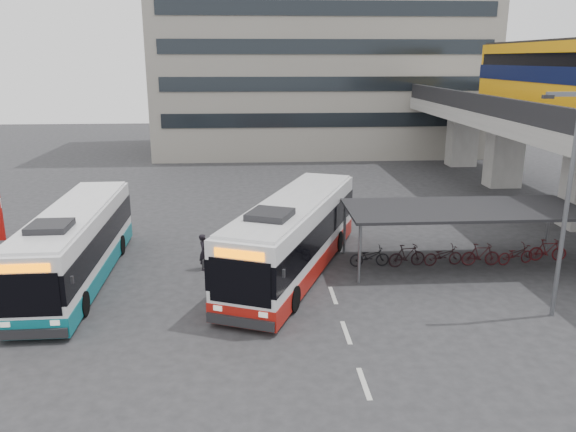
{
  "coord_description": "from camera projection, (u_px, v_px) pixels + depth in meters",
  "views": [
    {
      "loc": [
        -0.49,
        -19.47,
        8.64
      ],
      "look_at": [
        1.06,
        4.12,
        2.0
      ],
      "focal_mm": 35.0,
      "sensor_mm": 36.0,
      "label": 1
    }
  ],
  "objects": [
    {
      "name": "lamp_post",
      "position": [
        565.0,
        194.0,
        18.39
      ],
      "size": [
        1.35,
        0.17,
        7.67
      ],
      "rotation": [
        0.0,
        0.0,
        0.01
      ],
      "color": "#595B60",
      "rests_on": "ground"
    },
    {
      "name": "office_block",
      "position": [
        318.0,
        16.0,
        52.66
      ],
      "size": [
        30.0,
        15.0,
        25.0
      ],
      "primitive_type": "cube",
      "color": "gray",
      "rests_on": "ground"
    },
    {
      "name": "road_markings",
      "position": [
        346.0,
        332.0,
        18.35
      ],
      "size": [
        0.15,
        7.6,
        0.01
      ],
      "color": "beige",
      "rests_on": "ground"
    },
    {
      "name": "bus_teal",
      "position": [
        76.0,
        245.0,
        22.34
      ],
      "size": [
        2.52,
        10.78,
        3.17
      ],
      "rotation": [
        0.0,
        0.0,
        0.02
      ],
      "color": "white",
      "rests_on": "ground"
    },
    {
      "name": "bike_shelter",
      "position": [
        461.0,
        232.0,
        24.1
      ],
      "size": [
        10.0,
        4.0,
        2.54
      ],
      "color": "#595B60",
      "rests_on": "ground"
    },
    {
      "name": "viaduct",
      "position": [
        567.0,
        104.0,
        30.99
      ],
      "size": [
        8.0,
        32.0,
        9.68
      ],
      "color": "gray",
      "rests_on": "ground"
    },
    {
      "name": "bus_main",
      "position": [
        294.0,
        236.0,
        23.14
      ],
      "size": [
        6.57,
        11.52,
        3.38
      ],
      "rotation": [
        0.0,
        0.0,
        -0.38
      ],
      "color": "white",
      "rests_on": "ground"
    },
    {
      "name": "pedestrian",
      "position": [
        204.0,
        252.0,
        23.67
      ],
      "size": [
        0.45,
        0.61,
        1.56
      ],
      "primitive_type": "imported",
      "rotation": [
        0.0,
        0.0,
        1.43
      ],
      "color": "black",
      "rests_on": "ground"
    },
    {
      "name": "ground",
      "position": [
        267.0,
        297.0,
        21.08
      ],
      "size": [
        120.0,
        120.0,
        0.0
      ],
      "primitive_type": "plane",
      "color": "#28282B",
      "rests_on": "ground"
    }
  ]
}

